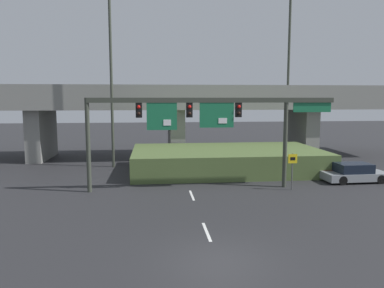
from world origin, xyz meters
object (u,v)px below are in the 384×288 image
speed_limit_sign (292,166)px  highway_light_pole_near (289,64)px  signal_gantry (205,115)px  parked_sedan_mid_right (355,173)px  parked_sedan_near_right (308,169)px  highway_light_pole_far (111,61)px

speed_limit_sign → highway_light_pole_near: bearing=71.7°
signal_gantry → highway_light_pole_near: size_ratio=0.92×
speed_limit_sign → parked_sedan_mid_right: bearing=19.1°
speed_limit_sign → highway_light_pole_near: (3.96, 11.99, 7.67)m
speed_limit_sign → signal_gantry: bearing=171.2°
speed_limit_sign → highway_light_pole_near: size_ratio=0.14×
highway_light_pole_near → parked_sedan_near_right: 11.98m
speed_limit_sign → highway_light_pole_far: (-12.51, 9.69, 7.58)m
highway_light_pole_near → parked_sedan_mid_right: 13.38m
highway_light_pole_far → parked_sedan_mid_right: bearing=-23.6°
signal_gantry → parked_sedan_near_right: 9.87m
highway_light_pole_near → signal_gantry: bearing=-131.0°
parked_sedan_mid_right → signal_gantry: bearing=-176.5°
speed_limit_sign → highway_light_pole_far: size_ratio=0.14×
parked_sedan_mid_right → highway_light_pole_far: bearing=154.8°
signal_gantry → highway_light_pole_far: (-6.83, 8.81, 4.27)m
speed_limit_sign → parked_sedan_near_right: (2.74, 3.77, -0.96)m
speed_limit_sign → parked_sedan_mid_right: (5.39, 1.86, -0.96)m
speed_limit_sign → parked_sedan_mid_right: speed_limit_sign is taller
highway_light_pole_near → parked_sedan_mid_right: bearing=-82.0°
signal_gantry → parked_sedan_near_right: signal_gantry is taller
signal_gantry → parked_sedan_mid_right: signal_gantry is taller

